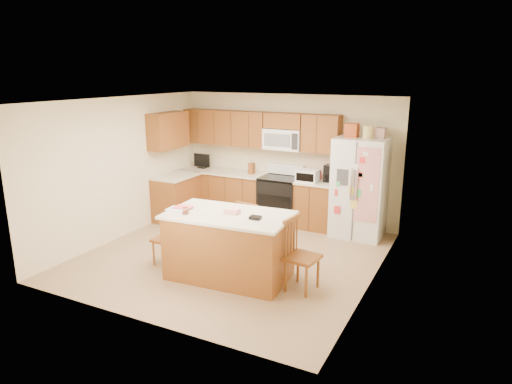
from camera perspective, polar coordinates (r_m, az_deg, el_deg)
The scene contains 9 objects.
ground at distance 7.54m, azimuth -2.96°, elevation -7.94°, with size 4.50×4.50×0.00m, color #9C7D5F.
room_shell at distance 7.11m, azimuth -3.11°, elevation 2.82°, with size 4.60×4.60×2.52m.
cabinetry at distance 9.22m, azimuth -2.85°, elevation 2.27°, with size 3.36×1.56×2.15m.
stove at distance 9.03m, azimuth 3.08°, elevation -0.89°, with size 0.76×0.65×1.13m.
refrigerator at distance 8.37m, azimuth 12.84°, elevation 0.66°, with size 0.90×0.79×2.04m.
island at distance 6.63m, azimuth -3.39°, elevation -6.67°, with size 1.84×1.15×1.06m.
windsor_chair_left at distance 7.22m, azimuth -11.04°, elevation -5.77°, with size 0.38×0.39×0.87m.
windsor_chair_back at distance 7.28m, azimuth -0.58°, elevation -4.96°, with size 0.45×0.43×0.96m.
windsor_chair_right at distance 6.29m, azimuth 5.60°, elevation -8.03°, with size 0.47×0.49×1.02m.
Camera 1 is at (3.47, -6.03, 2.92)m, focal length 32.00 mm.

